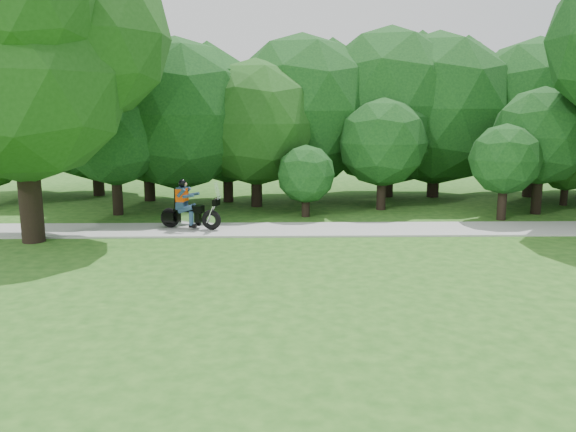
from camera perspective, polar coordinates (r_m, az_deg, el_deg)
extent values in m
plane|color=#225217|center=(11.68, 13.93, -9.61)|extent=(100.00, 100.00, 0.00)
cube|color=#A1A19C|center=(19.21, 7.79, -1.34)|extent=(60.00, 2.20, 0.06)
cylinder|color=black|center=(29.73, -24.83, 3.69)|extent=(0.50, 0.50, 1.80)
sphere|color=#103814|center=(29.57, -25.26, 9.19)|extent=(6.02, 6.02, 6.02)
cylinder|color=black|center=(23.92, -10.93, 3.03)|extent=(0.51, 0.51, 1.80)
sphere|color=#103814|center=(23.72, -11.18, 10.05)|extent=(6.24, 6.24, 6.24)
cylinder|color=black|center=(22.71, -16.96, 2.36)|extent=(0.39, 0.39, 1.80)
sphere|color=#103814|center=(22.52, -17.26, 7.81)|extent=(3.88, 3.88, 3.88)
cylinder|color=black|center=(22.17, 20.93, 1.42)|extent=(0.33, 0.33, 1.41)
sphere|color=#103814|center=(21.99, 21.19, 5.40)|extent=(2.60, 2.60, 2.60)
cylinder|color=black|center=(25.63, 1.42, 3.71)|extent=(0.54, 0.54, 1.80)
sphere|color=#103814|center=(25.44, 1.45, 10.64)|extent=(6.75, 6.75, 6.75)
cylinder|color=black|center=(28.25, -18.73, 3.80)|extent=(0.52, 0.52, 1.80)
sphere|color=#103814|center=(28.09, -19.10, 9.90)|extent=(6.49, 6.49, 6.49)
cylinder|color=black|center=(27.21, 14.54, 3.78)|extent=(0.55, 0.55, 1.80)
sphere|color=#103814|center=(27.03, 14.86, 10.46)|extent=(6.99, 6.99, 6.99)
cylinder|color=black|center=(23.20, 9.46, 2.56)|extent=(0.38, 0.38, 1.57)
sphere|color=#103814|center=(23.02, 9.61, 7.39)|extent=(3.59, 3.59, 3.59)
cylinder|color=black|center=(25.92, -13.91, 3.48)|extent=(0.49, 0.49, 1.80)
sphere|color=#103814|center=(25.74, -14.19, 9.57)|extent=(5.70, 5.70, 5.70)
cylinder|color=black|center=(25.06, -6.11, 3.37)|extent=(0.45, 0.45, 1.69)
sphere|color=#103814|center=(24.88, -6.22, 8.96)|extent=(4.92, 4.92, 4.92)
cylinder|color=black|center=(24.00, 23.98, 2.33)|extent=(0.39, 0.39, 1.80)
sphere|color=#103814|center=(23.82, 24.36, 7.39)|extent=(3.77, 3.77, 3.77)
cylinder|color=black|center=(21.40, 1.81, 1.14)|extent=(0.31, 0.31, 0.91)
sphere|color=#103814|center=(21.24, 1.83, 4.27)|extent=(2.22, 2.22, 2.22)
cylinder|color=black|center=(23.70, -3.21, 3.14)|extent=(0.46, 0.46, 1.80)
sphere|color=#1D4D16|center=(23.50, -3.28, 9.43)|extent=(5.23, 5.23, 5.23)
cylinder|color=black|center=(28.75, 23.29, 3.60)|extent=(0.53, 0.53, 1.80)
sphere|color=#103814|center=(28.59, 23.75, 9.72)|extent=(6.69, 6.69, 6.69)
cylinder|color=black|center=(26.83, 10.05, 3.86)|extent=(0.56, 0.56, 1.80)
sphere|color=#103814|center=(26.66, 10.28, 10.84)|extent=(7.27, 7.27, 7.27)
cylinder|color=black|center=(26.76, 26.25, 2.02)|extent=(0.30, 0.30, 0.98)
sphere|color=#1D4D16|center=(26.63, 26.45, 4.50)|extent=(2.07, 2.07, 2.07)
cylinder|color=black|center=(18.74, -24.87, 3.88)|extent=(0.68, 0.68, 4.20)
sphere|color=#1D4D16|center=(18.67, -25.58, 12.75)|extent=(6.40, 6.40, 6.40)
sphere|color=#1D4D16|center=(18.90, -19.77, 16.77)|extent=(5.12, 5.12, 5.12)
torus|color=black|center=(19.52, -11.90, -0.17)|extent=(0.71, 0.37, 0.68)
torus|color=black|center=(18.91, -7.80, -0.39)|extent=(0.71, 0.37, 0.68)
cube|color=black|center=(19.27, -10.38, -0.11)|extent=(1.11, 0.52, 0.31)
cube|color=silver|center=(19.21, -9.97, -0.13)|extent=(0.54, 0.44, 0.39)
cube|color=black|center=(19.06, -9.33, 0.70)|extent=(0.57, 0.42, 0.25)
cube|color=black|center=(19.28, -10.73, 0.65)|extent=(0.57, 0.44, 0.10)
cylinder|color=silver|center=(18.84, -7.71, 0.63)|extent=(0.38, 0.15, 0.87)
cylinder|color=silver|center=(18.71, -7.28, 1.87)|extent=(0.20, 0.61, 0.04)
cube|color=black|center=(19.31, -12.05, -0.15)|extent=(0.42, 0.22, 0.33)
cube|color=black|center=(19.68, -11.50, 0.07)|extent=(0.42, 0.22, 0.33)
cube|color=#1C314A|center=(19.25, -10.74, 1.05)|extent=(0.38, 0.43, 0.23)
cube|color=#1C314A|center=(19.19, -10.72, 2.07)|extent=(0.35, 0.46, 0.54)
cube|color=#F24604|center=(19.19, -10.73, 2.13)|extent=(0.39, 0.51, 0.43)
sphere|color=black|center=(19.13, -10.69, 3.28)|extent=(0.27, 0.27, 0.27)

